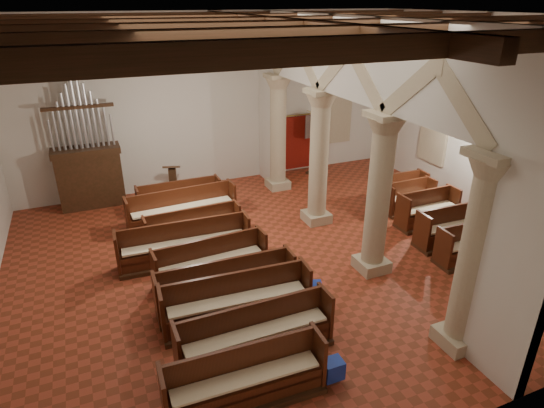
{
  "coord_description": "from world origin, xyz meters",
  "views": [
    {
      "loc": [
        -4.41,
        -9.67,
        6.35
      ],
      "look_at": [
        -0.12,
        0.5,
        1.34
      ],
      "focal_mm": 30.0,
      "sensor_mm": 36.0,
      "label": 1
    }
  ],
  "objects_px": {
    "nave_pew_0": "(246,385)",
    "aisle_pew_0": "(471,249)",
    "processional_banner": "(311,153)",
    "pipe_organ": "(88,166)",
    "lectern": "(174,185)"
  },
  "relations": [
    {
      "from": "nave_pew_0",
      "to": "aisle_pew_0",
      "type": "height_order",
      "value": "nave_pew_0"
    },
    {
      "from": "processional_banner",
      "to": "aisle_pew_0",
      "type": "height_order",
      "value": "processional_banner"
    },
    {
      "from": "pipe_organ",
      "to": "processional_banner",
      "type": "bearing_deg",
      "value": -0.67
    },
    {
      "from": "lectern",
      "to": "nave_pew_0",
      "type": "height_order",
      "value": "lectern"
    },
    {
      "from": "pipe_organ",
      "to": "aisle_pew_0",
      "type": "xyz_separation_m",
      "value": [
        8.91,
        -7.67,
        -1.01
      ]
    },
    {
      "from": "lectern",
      "to": "aisle_pew_0",
      "type": "bearing_deg",
      "value": -30.88
    },
    {
      "from": "lectern",
      "to": "processional_banner",
      "type": "height_order",
      "value": "processional_banner"
    },
    {
      "from": "pipe_organ",
      "to": "processional_banner",
      "type": "distance_m",
      "value": 8.12
    },
    {
      "from": "pipe_organ",
      "to": "aisle_pew_0",
      "type": "relative_size",
      "value": 2.27
    },
    {
      "from": "nave_pew_0",
      "to": "aisle_pew_0",
      "type": "bearing_deg",
      "value": 17.96
    },
    {
      "from": "processional_banner",
      "to": "aisle_pew_0",
      "type": "distance_m",
      "value": 7.63
    },
    {
      "from": "lectern",
      "to": "processional_banner",
      "type": "relative_size",
      "value": 0.53
    },
    {
      "from": "processional_banner",
      "to": "lectern",
      "type": "bearing_deg",
      "value": -176.68
    },
    {
      "from": "pipe_organ",
      "to": "processional_banner",
      "type": "relative_size",
      "value": 1.74
    },
    {
      "from": "nave_pew_0",
      "to": "aisle_pew_0",
      "type": "xyz_separation_m",
      "value": [
        7.0,
        2.03,
        0.0
      ]
    }
  ]
}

